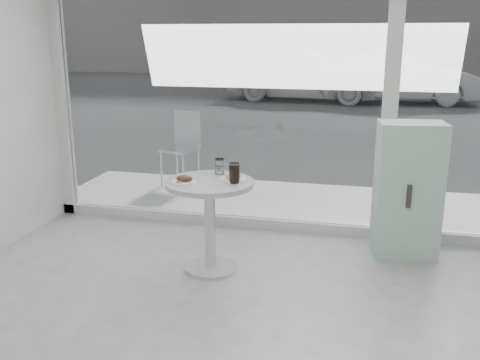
% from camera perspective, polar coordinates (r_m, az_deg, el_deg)
% --- Properties ---
extents(room_shell, '(6.00, 6.00, 6.00)m').
position_cam_1_polar(room_shell, '(1.66, -11.93, 14.89)').
color(room_shell, silver).
rests_on(room_shell, ground).
extents(storefront, '(5.00, 0.14, 3.00)m').
position_cam_1_polar(storefront, '(5.11, 6.56, 12.96)').
color(storefront, silver).
rests_on(storefront, ground).
extents(main_table, '(0.72, 0.72, 0.77)m').
position_cam_1_polar(main_table, '(4.36, -3.23, -2.88)').
color(main_table, silver).
rests_on(main_table, ground).
extents(patio_deck, '(5.60, 1.60, 0.05)m').
position_cam_1_polar(patio_deck, '(6.20, 6.32, -2.50)').
color(patio_deck, silver).
rests_on(patio_deck, ground).
extents(street, '(40.00, 24.00, 0.00)m').
position_cam_1_polar(street, '(18.18, 11.30, 8.94)').
color(street, '#323232').
rests_on(street, ground).
extents(mint_cabinet, '(0.59, 0.43, 1.19)m').
position_cam_1_polar(mint_cabinet, '(4.89, 17.43, -1.02)').
color(mint_cabinet, '#9BC5B4').
rests_on(mint_cabinet, ground).
extents(patio_chair, '(0.49, 0.49, 0.92)m').
position_cam_1_polar(patio_chair, '(6.83, -6.10, 3.92)').
color(patio_chair, silver).
rests_on(patio_chair, patio_deck).
extents(car_white, '(4.82, 2.42, 1.57)m').
position_cam_1_polar(car_white, '(16.18, 6.85, 11.18)').
color(car_white, silver).
rests_on(car_white, street).
extents(car_silver, '(4.44, 1.82, 1.43)m').
position_cam_1_polar(car_silver, '(16.06, 16.49, 10.39)').
color(car_silver, '#A5A7AD').
rests_on(car_silver, street).
extents(plate_fritter, '(0.21, 0.21, 0.07)m').
position_cam_1_polar(plate_fritter, '(4.25, -5.94, 0.01)').
color(plate_fritter, white).
rests_on(plate_fritter, main_table).
extents(plate_donut, '(0.22, 0.22, 0.05)m').
position_cam_1_polar(plate_donut, '(4.32, -0.73, 0.27)').
color(plate_donut, white).
rests_on(plate_donut, main_table).
extents(water_tumbler_a, '(0.08, 0.08, 0.13)m').
position_cam_1_polar(water_tumbler_a, '(4.50, -2.18, 1.37)').
color(water_tumbler_a, white).
rests_on(water_tumbler_a, main_table).
extents(water_tumbler_b, '(0.07, 0.07, 0.12)m').
position_cam_1_polar(water_tumbler_b, '(4.50, -2.24, 1.33)').
color(water_tumbler_b, white).
rests_on(water_tumbler_b, main_table).
extents(cola_glass, '(0.08, 0.08, 0.16)m').
position_cam_1_polar(cola_glass, '(4.22, -0.60, 0.72)').
color(cola_glass, white).
rests_on(cola_glass, main_table).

